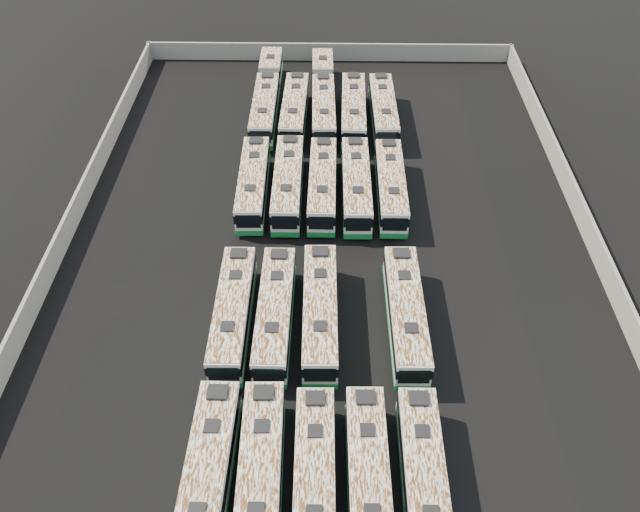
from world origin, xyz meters
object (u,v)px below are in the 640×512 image
at_px(bus_front_right, 368,480).
at_px(bus_back_far_right, 383,111).
at_px(bus_front_far_left, 208,478).
at_px(bus_front_center, 315,481).
at_px(bus_front_far_right, 424,482).
at_px(bus_front_left, 260,478).
at_px(bus_midfront_far_right, 406,313).
at_px(bus_midback_far_right, 391,186).
at_px(bus_midback_right, 356,185).
at_px(bus_midback_left, 288,183).
at_px(bus_back_right, 353,111).
at_px(bus_midback_center, 323,184).
at_px(bus_back_center, 323,96).
at_px(bus_midfront_center, 320,312).
at_px(bus_midfront_left, 275,313).
at_px(bus_midback_far_left, 253,183).
at_px(bus_back_far_left, 267,95).
at_px(bus_back_left, 295,110).
at_px(bus_midfront_far_left, 233,312).

relative_size(bus_front_right, bus_back_far_right, 0.98).
height_order(bus_front_far_left, bus_front_center, bus_front_far_left).
height_order(bus_front_far_left, bus_front_far_right, bus_front_far_left).
height_order(bus_front_left, bus_midfront_far_right, bus_front_left).
height_order(bus_midback_far_right, bus_back_far_right, bus_back_far_right).
bearing_deg(bus_midback_right, bus_midback_left, 178.10).
height_order(bus_front_far_left, bus_midback_right, bus_front_far_left).
xyz_separation_m(bus_front_far_left, bus_midback_far_right, (12.57, 28.26, -0.05)).
xyz_separation_m(bus_front_center, bus_back_right, (3.22, 41.25, 0.07)).
relative_size(bus_midback_center, bus_back_center, 0.65).
bearing_deg(bus_back_far_right, bus_midfront_far_right, -90.83).
height_order(bus_front_right, bus_midback_right, bus_midback_right).
relative_size(bus_front_right, bus_midfront_far_right, 0.97).
xyz_separation_m(bus_midfront_center, bus_midfront_far_right, (6.27, -0.07, -0.01)).
bearing_deg(bus_midfront_left, bus_back_right, 77.84).
relative_size(bus_midfront_left, bus_midback_center, 0.99).
height_order(bus_front_far_left, bus_midfront_left, bus_front_far_left).
bearing_deg(bus_midback_center, bus_midfront_far_right, -67.31).
xyz_separation_m(bus_midfront_left, bus_midback_far_right, (9.49, 15.45, 0.00)).
bearing_deg(bus_front_right, bus_front_far_left, 179.57).
distance_m(bus_front_left, bus_midfront_center, 13.33).
distance_m(bus_front_far_right, bus_midback_far_right, 28.25).
height_order(bus_front_left, bus_midback_far_left, bus_front_left).
bearing_deg(bus_back_far_left, bus_back_right, -19.22).
height_order(bus_midfront_far_right, bus_back_right, bus_back_right).
relative_size(bus_front_far_left, bus_midfront_center, 1.01).
bearing_deg(bus_back_center, bus_back_far_right, -26.34).
distance_m(bus_front_right, bus_back_right, 41.14).
relative_size(bus_front_far_right, bus_back_far_right, 0.98).
height_order(bus_front_left, bus_back_left, bus_front_left).
height_order(bus_midfront_far_left, bus_midfront_center, bus_midfront_center).
relative_size(bus_front_left, bus_midback_right, 1.00).
xyz_separation_m(bus_midfront_left, bus_back_far_right, (9.57, 28.56, 0.02)).
distance_m(bus_front_center, bus_midback_far_left, 29.19).
xyz_separation_m(bus_midback_far_left, bus_midback_left, (3.19, 0.01, 0.05)).
bearing_deg(bus_back_center, bus_back_right, -45.88).
relative_size(bus_front_left, bus_midback_far_right, 1.03).
height_order(bus_front_center, bus_midfront_far_right, bus_midfront_far_right).
distance_m(bus_midfront_left, bus_back_center, 31.71).
xyz_separation_m(bus_midfront_far_right, bus_back_far_right, (0.01, 28.46, -0.01)).
height_order(bus_midfront_center, bus_midback_far_left, bus_midfront_center).
bearing_deg(bus_midback_right, bus_midback_far_right, -0.70).
bearing_deg(bus_back_left, bus_front_far_left, -93.09).
bearing_deg(bus_midfront_far_right, bus_midfront_far_left, 179.63).
bearing_deg(bus_back_right, bus_front_left, -97.77).
distance_m(bus_midback_center, bus_back_right, 13.19).
relative_size(bus_midback_center, bus_back_right, 0.97).
bearing_deg(bus_front_right, bus_midback_left, 101.60).
xyz_separation_m(bus_midback_far_left, bus_back_center, (6.23, 15.91, -0.02)).
bearing_deg(bus_back_left, bus_midfront_far_right, -70.30).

